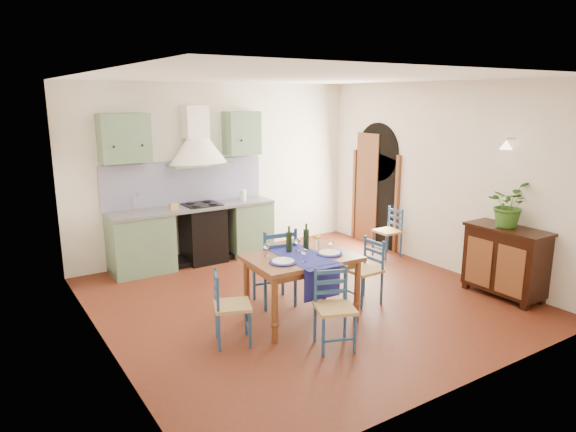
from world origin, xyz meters
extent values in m
plane|color=#45200E|center=(0.00, 0.00, 0.00)|extent=(5.00, 5.00, 0.00)
cube|color=white|center=(0.00, 2.50, 1.40)|extent=(5.00, 0.04, 2.80)
cube|color=#5F7E5E|center=(-1.45, 2.19, 0.44)|extent=(0.90, 0.60, 0.88)
cube|color=#5F7E5E|center=(0.35, 2.19, 0.44)|extent=(0.70, 0.60, 0.88)
cube|color=black|center=(-0.45, 2.19, 0.44)|extent=(0.60, 0.58, 0.88)
cube|color=gray|center=(-0.60, 2.19, 0.90)|extent=(2.60, 0.64, 0.04)
cube|color=silver|center=(-1.45, 2.19, 0.90)|extent=(0.45, 0.40, 0.03)
cylinder|color=silver|center=(-1.45, 2.37, 1.05)|extent=(0.02, 0.02, 0.26)
cube|color=black|center=(-0.45, 2.19, 0.93)|extent=(0.55, 0.48, 0.02)
cube|color=black|center=(-0.60, 2.24, 0.04)|extent=(2.60, 0.50, 0.08)
cube|color=#0B0953|center=(-0.60, 2.46, 1.26)|extent=(2.65, 0.05, 0.68)
cube|color=#5F7E5E|center=(-1.55, 2.32, 2.00)|extent=(0.70, 0.34, 0.70)
cube|color=#5F7E5E|center=(0.35, 2.32, 2.00)|extent=(0.55, 0.34, 0.70)
cone|color=white|center=(-0.45, 2.25, 1.75)|extent=(0.96, 0.96, 0.40)
cube|color=white|center=(-0.45, 2.34, 2.20)|extent=(0.36, 0.30, 0.50)
cube|color=white|center=(2.50, 0.00, 1.40)|extent=(0.04, 5.00, 2.80)
cube|color=black|center=(2.48, 1.40, 0.82)|extent=(0.03, 1.00, 1.65)
cylinder|color=black|center=(2.48, 1.40, 1.65)|extent=(0.03, 1.00, 1.00)
cube|color=brown|center=(2.46, 0.86, 0.82)|extent=(0.06, 0.06, 1.65)
cube|color=brown|center=(2.46, 1.94, 0.82)|extent=(0.06, 0.06, 1.65)
cube|color=brown|center=(2.47, 1.62, 0.98)|extent=(0.04, 0.55, 1.96)
cylinder|color=silver|center=(2.44, -1.14, 2.05)|extent=(0.15, 0.04, 0.04)
cone|color=#FFEDC6|center=(2.34, -1.14, 1.98)|extent=(0.16, 0.16, 0.12)
cube|color=white|center=(-2.50, 0.00, 1.40)|extent=(0.04, 5.00, 2.80)
cube|color=white|center=(0.00, 0.00, 2.80)|extent=(5.00, 5.00, 0.01)
cube|color=brown|center=(-0.40, -0.52, 0.76)|extent=(1.28, 0.88, 0.05)
cube|color=brown|center=(-0.40, -0.52, 0.70)|extent=(1.15, 0.75, 0.08)
cylinder|color=brown|center=(-0.97, -0.84, 0.37)|extent=(0.07, 0.07, 0.74)
cylinder|color=brown|center=(-0.93, -0.16, 0.37)|extent=(0.07, 0.07, 0.74)
cylinder|color=brown|center=(0.13, -0.89, 0.37)|extent=(0.07, 0.07, 0.74)
cylinder|color=brown|center=(0.16, -0.21, 0.37)|extent=(0.07, 0.07, 0.74)
cube|color=navy|center=(-0.40, -0.57, 0.79)|extent=(0.51, 0.95, 0.01)
cube|color=navy|center=(-0.42, -0.95, 0.61)|extent=(0.47, 0.04, 0.38)
cylinder|color=navy|center=(-0.72, -0.61, 0.80)|extent=(0.31, 0.31, 0.01)
cylinder|color=silver|center=(-0.72, -0.61, 0.81)|extent=(0.25, 0.25, 0.01)
cylinder|color=navy|center=(-0.10, -0.64, 0.80)|extent=(0.31, 0.31, 0.01)
cylinder|color=silver|center=(-0.10, -0.64, 0.81)|extent=(0.25, 0.25, 0.01)
cylinder|color=black|center=(-0.44, -0.31, 0.95)|extent=(0.07, 0.07, 0.32)
cylinder|color=black|center=(-0.21, -0.32, 0.95)|extent=(0.07, 0.07, 0.32)
cylinder|color=white|center=(-0.08, -0.38, 0.85)|extent=(0.05, 0.05, 0.10)
sphere|color=yellow|center=(-0.08, -0.38, 0.94)|extent=(0.10, 0.10, 0.10)
cylinder|color=navy|center=(-0.72, -1.37, 0.21)|extent=(0.03, 0.03, 0.43)
cylinder|color=navy|center=(-0.60, -1.06, 0.42)|extent=(0.03, 0.03, 0.84)
cylinder|color=navy|center=(-0.41, -1.49, 0.21)|extent=(0.03, 0.03, 0.43)
cylinder|color=navy|center=(-0.28, -1.18, 0.42)|extent=(0.03, 0.03, 0.84)
cube|color=tan|center=(-0.50, -1.28, 0.44)|extent=(0.51, 0.51, 0.04)
cube|color=navy|center=(-0.44, -1.12, 0.56)|extent=(0.34, 0.15, 0.04)
cube|color=navy|center=(-0.44, -1.12, 0.67)|extent=(0.34, 0.15, 0.04)
cube|color=navy|center=(-0.44, -1.12, 0.78)|extent=(0.34, 0.15, 0.04)
cube|color=navy|center=(-0.56, -1.43, 0.17)|extent=(0.32, 0.15, 0.02)
cylinder|color=navy|center=(-0.17, 0.26, 0.26)|extent=(0.04, 0.04, 0.52)
cylinder|color=navy|center=(-0.23, -0.13, 0.50)|extent=(0.04, 0.04, 1.01)
cylinder|color=navy|center=(-0.56, 0.33, 0.26)|extent=(0.04, 0.04, 0.52)
cylinder|color=navy|center=(-0.63, -0.07, 0.50)|extent=(0.04, 0.04, 1.01)
cube|color=tan|center=(-0.40, 0.10, 0.53)|extent=(0.54, 0.54, 0.04)
cube|color=navy|center=(-0.43, -0.10, 0.67)|extent=(0.42, 0.10, 0.05)
cube|color=navy|center=(-0.43, -0.10, 0.81)|extent=(0.42, 0.10, 0.05)
cube|color=navy|center=(-0.43, -0.10, 0.94)|extent=(0.42, 0.10, 0.05)
cube|color=navy|center=(-0.36, 0.30, 0.20)|extent=(0.40, 0.10, 0.03)
cylinder|color=navy|center=(-1.25, -0.81, 0.21)|extent=(0.03, 0.03, 0.41)
cylinder|color=navy|center=(-1.55, -0.70, 0.40)|extent=(0.03, 0.03, 0.81)
cylinder|color=navy|center=(-1.13, -0.51, 0.21)|extent=(0.03, 0.03, 0.41)
cylinder|color=navy|center=(-1.44, -0.40, 0.40)|extent=(0.03, 0.03, 0.81)
cube|color=tan|center=(-1.34, -0.60, 0.43)|extent=(0.49, 0.49, 0.04)
cube|color=navy|center=(-1.50, -0.55, 0.54)|extent=(0.14, 0.33, 0.04)
cube|color=navy|center=(-1.50, -0.55, 0.65)|extent=(0.14, 0.33, 0.04)
cube|color=navy|center=(-1.50, -0.55, 0.76)|extent=(0.14, 0.33, 0.04)
cube|color=navy|center=(-1.19, -0.66, 0.16)|extent=(0.14, 0.31, 0.02)
cylinder|color=navy|center=(0.39, -0.35, 0.21)|extent=(0.03, 0.03, 0.42)
cylinder|color=navy|center=(0.72, -0.34, 0.41)|extent=(0.03, 0.03, 0.83)
cylinder|color=navy|center=(0.39, -0.68, 0.21)|extent=(0.03, 0.03, 0.42)
cylinder|color=navy|center=(0.73, -0.67, 0.41)|extent=(0.03, 0.03, 0.83)
cube|color=tan|center=(0.56, -0.51, 0.44)|extent=(0.39, 0.39, 0.04)
cube|color=navy|center=(0.72, -0.51, 0.55)|extent=(0.03, 0.35, 0.04)
cube|color=navy|center=(0.72, -0.51, 0.66)|extent=(0.03, 0.35, 0.04)
cube|color=navy|center=(0.72, -0.51, 0.77)|extent=(0.03, 0.35, 0.04)
cube|color=navy|center=(0.39, -0.51, 0.17)|extent=(0.03, 0.33, 0.02)
cylinder|color=navy|center=(2.05, 0.95, 0.20)|extent=(0.03, 0.03, 0.41)
cylinder|color=navy|center=(2.37, 0.93, 0.40)|extent=(0.03, 0.03, 0.80)
cylinder|color=navy|center=(2.03, 0.63, 0.20)|extent=(0.03, 0.03, 0.41)
cylinder|color=navy|center=(2.35, 0.61, 0.40)|extent=(0.03, 0.03, 0.80)
cube|color=tan|center=(2.20, 0.78, 0.42)|extent=(0.39, 0.39, 0.04)
cube|color=navy|center=(2.36, 0.77, 0.53)|extent=(0.04, 0.34, 0.04)
cube|color=navy|center=(2.36, 0.77, 0.64)|extent=(0.04, 0.34, 0.04)
cube|color=navy|center=(2.36, 0.77, 0.75)|extent=(0.04, 0.34, 0.04)
cube|color=navy|center=(2.04, 0.79, 0.16)|extent=(0.04, 0.32, 0.02)
cube|color=black|center=(2.27, -1.34, 0.49)|extent=(0.45, 1.00, 0.82)
cube|color=black|center=(2.27, -1.34, 0.92)|extent=(0.50, 1.05, 0.04)
cube|color=brown|center=(2.04, -1.57, 0.45)|extent=(0.02, 0.38, 0.63)
cube|color=brown|center=(2.04, -1.11, 0.45)|extent=(0.02, 0.38, 0.63)
cube|color=black|center=(2.09, -1.78, 0.04)|extent=(0.08, 0.08, 0.08)
cube|color=black|center=(2.09, -0.90, 0.04)|extent=(0.08, 0.08, 0.08)
cube|color=black|center=(2.44, -1.78, 0.04)|extent=(0.08, 0.08, 0.08)
cube|color=black|center=(2.44, -0.90, 0.04)|extent=(0.08, 0.08, 0.08)
imported|color=#32621E|center=(2.28, -1.29, 1.23)|extent=(0.67, 0.64, 0.59)
camera|label=1|loc=(-3.60, -5.17, 2.58)|focal=32.00mm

